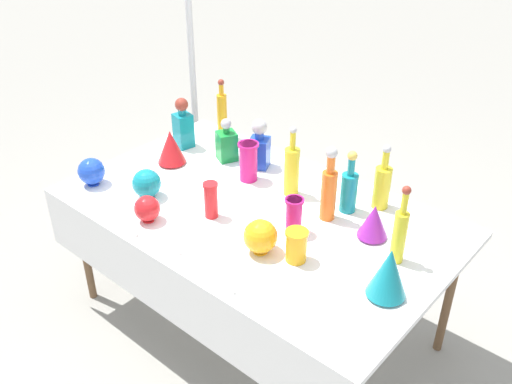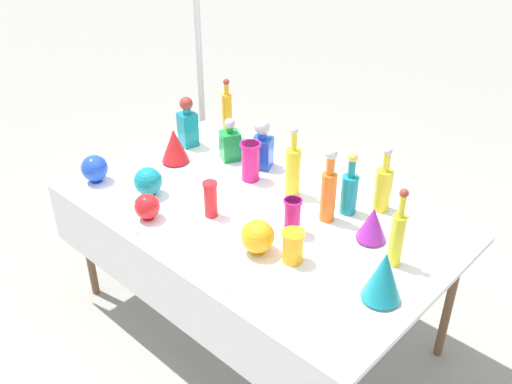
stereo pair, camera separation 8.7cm
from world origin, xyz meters
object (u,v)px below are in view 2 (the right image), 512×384
object	(u,v)px
slender_vase_2	(211,198)
slender_vase_3	(293,246)
tall_bottle_2	(329,191)
tall_bottle_5	(397,236)
round_bowl_2	(148,181)
tall_bottle_0	(227,113)
square_decanter_1	(188,124)
fluted_vase_0	(372,224)
fluted_vase_2	(174,145)
round_bowl_0	(258,236)
round_bowl_3	(147,206)
square_decanter_0	(262,146)
slender_vase_0	(292,215)
tall_bottle_1	(293,170)
round_bowl_1	(95,168)
tall_bottle_3	(349,190)
canopy_pole	(200,65)
tall_bottle_4	(383,187)
square_decanter_2	(230,143)
slender_vase_1	(250,160)
fluted_vase_1	(384,276)

from	to	relation	value
slender_vase_2	slender_vase_3	xyz separation A→B (m)	(0.52, -0.00, -0.02)
tall_bottle_2	tall_bottle_5	bearing A→B (deg)	-10.36
slender_vase_2	round_bowl_2	distance (m)	0.38
slender_vase_2	tall_bottle_0	bearing A→B (deg)	130.26
square_decanter_1	slender_vase_2	size ratio (longest dim) A/B	1.66
tall_bottle_5	round_bowl_2	world-z (taller)	tall_bottle_5
fluted_vase_0	fluted_vase_2	xyz separation A→B (m)	(-1.23, -0.13, 0.02)
tall_bottle_2	tall_bottle_5	distance (m)	0.43
round_bowl_0	round_bowl_3	size ratio (longest dim) A/B	1.20
square_decanter_1	round_bowl_0	world-z (taller)	square_decanter_1
square_decanter_0	slender_vase_0	bearing A→B (deg)	-35.20
tall_bottle_1	round_bowl_1	bearing A→B (deg)	-144.20
tall_bottle_3	square_decanter_1	world-z (taller)	tall_bottle_3
tall_bottle_2	slender_vase_2	distance (m)	0.57
tall_bottle_3	tall_bottle_2	bearing A→B (deg)	-107.21
canopy_pole	square_decanter_0	bearing A→B (deg)	-22.30
round_bowl_1	round_bowl_2	xyz separation A→B (m)	(0.32, 0.11, 0.00)
tall_bottle_1	fluted_vase_2	xyz separation A→B (m)	(-0.71, -0.18, -0.04)
slender_vase_3	canopy_pole	world-z (taller)	canopy_pole
tall_bottle_2	tall_bottle_1	bearing A→B (deg)	167.01
slender_vase_0	canopy_pole	size ratio (longest dim) A/B	0.07
square_decanter_0	slender_vase_3	xyz separation A→B (m)	(0.67, -0.54, -0.05)
tall_bottle_5	tall_bottle_4	bearing A→B (deg)	129.73
tall_bottle_5	canopy_pole	bearing A→B (deg)	161.86
tall_bottle_1	tall_bottle_3	size ratio (longest dim) A/B	1.16
tall_bottle_1	slender_vase_0	world-z (taller)	tall_bottle_1
tall_bottle_3	tall_bottle_5	bearing A→B (deg)	-27.50
tall_bottle_4	round_bowl_0	bearing A→B (deg)	-107.43
tall_bottle_5	square_decanter_2	bearing A→B (deg)	170.76
tall_bottle_5	square_decanter_0	xyz separation A→B (m)	(-1.00, 0.25, -0.02)
square_decanter_2	round_bowl_0	bearing A→B (deg)	-36.99
slender_vase_0	square_decanter_2	bearing A→B (deg)	156.39
fluted_vase_0	slender_vase_1	bearing A→B (deg)	178.20
tall_bottle_0	tall_bottle_2	bearing A→B (deg)	-17.68
tall_bottle_4	square_decanter_2	distance (m)	0.93
slender_vase_0	canopy_pole	xyz separation A→B (m)	(-1.46, 0.75, 0.18)
tall_bottle_2	square_decanter_2	xyz separation A→B (m)	(-0.78, 0.12, -0.06)
tall_bottle_0	tall_bottle_5	bearing A→B (deg)	-15.58
round_bowl_3	round_bowl_0	bearing A→B (deg)	16.59
round_bowl_2	slender_vase_1	bearing A→B (deg)	60.16
tall_bottle_0	tall_bottle_1	bearing A→B (deg)	-19.33
tall_bottle_5	round_bowl_1	size ratio (longest dim) A/B	2.50
canopy_pole	slender_vase_2	bearing A→B (deg)	-40.37
tall_bottle_0	round_bowl_1	world-z (taller)	tall_bottle_0
square_decanter_1	slender_vase_2	world-z (taller)	square_decanter_1
tall_bottle_2	tall_bottle_3	world-z (taller)	tall_bottle_2
tall_bottle_1	slender_vase_1	bearing A→B (deg)	-172.44
tall_bottle_4	canopy_pole	world-z (taller)	canopy_pole
square_decanter_2	fluted_vase_1	world-z (taller)	square_decanter_2
slender_vase_3	round_bowl_2	xyz separation A→B (m)	(-0.89, -0.09, -0.00)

